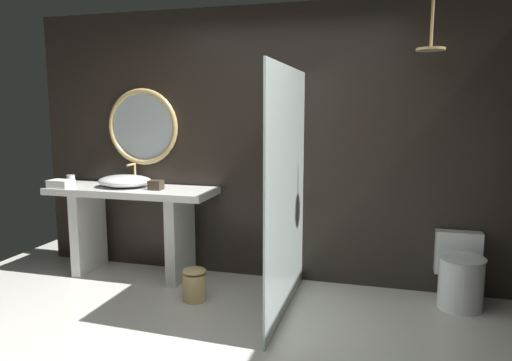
{
  "coord_description": "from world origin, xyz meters",
  "views": [
    {
      "loc": [
        1.14,
        -2.54,
        1.64
      ],
      "look_at": [
        0.2,
        0.82,
        1.12
      ],
      "focal_mm": 33.33,
      "sensor_mm": 36.0,
      "label": 1
    }
  ],
  "objects": [
    {
      "name": "waste_bin",
      "position": [
        -0.43,
        1.1,
        0.15
      ],
      "size": [
        0.21,
        0.21,
        0.3
      ],
      "color": "tan",
      "rests_on": "ground_plane"
    },
    {
      "name": "back_wall_panel",
      "position": [
        0.0,
        1.9,
        1.3
      ],
      "size": [
        4.8,
        0.1,
        2.6
      ],
      "primitive_type": "cube",
      "color": "black",
      "rests_on": "ground_plane"
    },
    {
      "name": "folded_hand_towel",
      "position": [
        -1.93,
        1.36,
        0.92
      ],
      "size": [
        0.23,
        0.17,
        0.08
      ],
      "primitive_type": "cube",
      "rotation": [
        0.0,
        0.0,
        -0.04
      ],
      "color": "white",
      "rests_on": "vanity_counter"
    },
    {
      "name": "vanity_counter",
      "position": [
        -1.26,
        1.55,
        0.6
      ],
      "size": [
        1.65,
        0.57,
        0.89
      ],
      "color": "silver",
      "rests_on": "ground_plane"
    },
    {
      "name": "vessel_sink",
      "position": [
        -1.35,
        1.57,
        0.94
      ],
      "size": [
        0.53,
        0.44,
        0.22
      ],
      "color": "white",
      "rests_on": "vanity_counter"
    },
    {
      "name": "tissue_box",
      "position": [
        -0.97,
        1.5,
        0.93
      ],
      "size": [
        0.12,
        0.11,
        0.09
      ],
      "primitive_type": "cube",
      "color": "#3D3323",
      "rests_on": "vanity_counter"
    },
    {
      "name": "shower_glass_panel",
      "position": [
        0.37,
        1.13,
        0.99
      ],
      "size": [
        0.02,
        1.44,
        1.97
      ],
      "primitive_type": "cube",
      "color": "silver",
      "rests_on": "ground_plane"
    },
    {
      "name": "tumbler_cup",
      "position": [
        -1.96,
        1.57,
        0.93
      ],
      "size": [
        0.08,
        0.08,
        0.1
      ],
      "primitive_type": "cylinder",
      "color": "silver",
      "rests_on": "vanity_counter"
    },
    {
      "name": "toilet",
      "position": [
        1.76,
        1.62,
        0.27
      ],
      "size": [
        0.38,
        0.53,
        0.59
      ],
      "color": "white",
      "rests_on": "ground_plane"
    },
    {
      "name": "round_wall_mirror",
      "position": [
        -1.26,
        1.81,
        1.47
      ],
      "size": [
        0.77,
        0.05,
        0.77
      ],
      "color": "tan"
    },
    {
      "name": "rain_shower_head",
      "position": [
        1.43,
        1.53,
        2.14
      ],
      "size": [
        0.23,
        0.23,
        0.4
      ],
      "color": "tan"
    }
  ]
}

